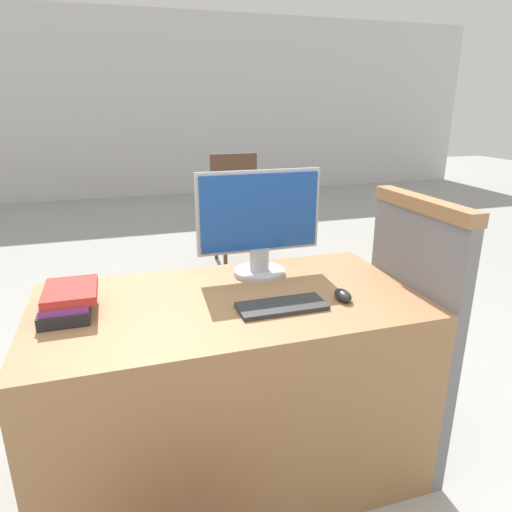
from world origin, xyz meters
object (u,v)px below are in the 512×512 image
(keyboard, at_px, (282,306))
(book_stack, at_px, (67,301))
(far_chair, at_px, (237,205))
(monitor, at_px, (259,223))
(mouse, at_px, (343,295))

(keyboard, bearing_deg, book_stack, 165.96)
(keyboard, relative_size, far_chair, 0.31)
(book_stack, bearing_deg, far_chair, 63.23)
(monitor, xyz_separation_m, book_stack, (-0.73, -0.17, -0.17))
(keyboard, relative_size, mouse, 3.34)
(keyboard, distance_m, far_chair, 2.75)
(book_stack, bearing_deg, keyboard, -14.04)
(monitor, distance_m, keyboard, 0.41)
(monitor, xyz_separation_m, mouse, (0.21, -0.35, -0.20))
(monitor, xyz_separation_m, keyboard, (-0.03, -0.35, -0.21))
(mouse, bearing_deg, monitor, 120.75)
(book_stack, bearing_deg, monitor, 13.20)
(mouse, bearing_deg, book_stack, 169.40)
(mouse, height_order, book_stack, book_stack)
(far_chair, bearing_deg, monitor, -135.26)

